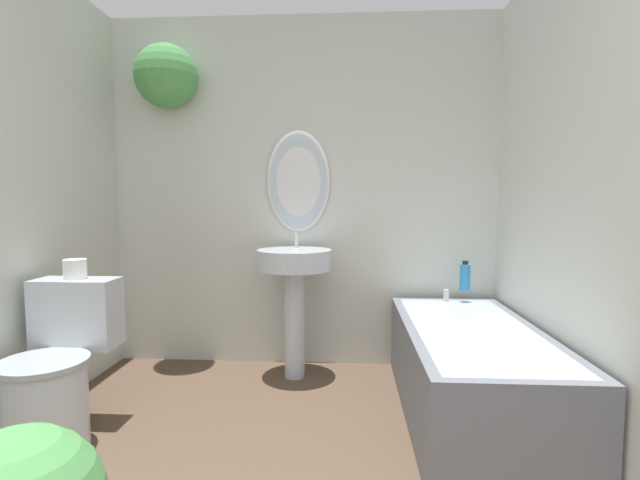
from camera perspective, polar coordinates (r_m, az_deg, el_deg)
wall_back at (r=3.25m, az=-4.59°, el=7.93°), size 2.77×0.42×2.40m
wall_right at (r=2.06m, az=34.09°, el=5.57°), size 0.06×2.98×2.40m
toilet at (r=2.59m, az=-29.72°, el=-14.07°), size 0.41×0.57×0.75m
pedestal_sink at (r=2.99m, az=-3.18°, el=-4.76°), size 0.48×0.48×0.94m
bathtub at (r=2.65m, az=18.09°, el=-15.05°), size 0.69×1.49×0.56m
shampoo_bottle at (r=3.18m, az=17.42°, el=-4.34°), size 0.07×0.07×0.19m
toilet_paper_roll at (r=2.64m, az=-27.92°, el=-3.19°), size 0.11×0.11×0.10m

